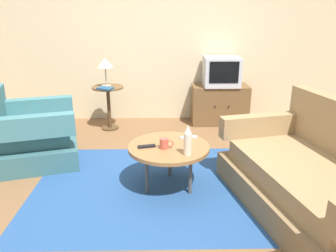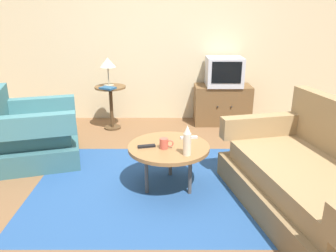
# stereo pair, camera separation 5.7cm
# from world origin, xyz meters

# --- Properties ---
(ground_plane) EXTENTS (16.00, 16.00, 0.00)m
(ground_plane) POSITION_xyz_m (0.00, 0.00, 0.00)
(ground_plane) COLOR brown
(back_wall) EXTENTS (9.00, 0.12, 2.70)m
(back_wall) POSITION_xyz_m (0.00, 2.24, 1.35)
(back_wall) COLOR #CCB78E
(back_wall) RESTS_ON ground
(area_rug) EXTENTS (2.66, 1.88, 0.00)m
(area_rug) POSITION_xyz_m (0.14, -0.05, 0.00)
(area_rug) COLOR navy
(area_rug) RESTS_ON ground
(armchair) EXTENTS (1.11, 1.09, 0.85)m
(armchair) POSITION_xyz_m (-1.42, 0.57, 0.30)
(armchair) COLOR #325C60
(armchair) RESTS_ON ground
(couch) EXTENTS (1.31, 1.94, 0.92)m
(couch) POSITION_xyz_m (1.39, -0.50, 0.29)
(couch) COLOR brown
(couch) RESTS_ON ground
(coffee_table) EXTENTS (0.78, 0.78, 0.44)m
(coffee_table) POSITION_xyz_m (0.14, -0.05, 0.41)
(coffee_table) COLOR olive
(coffee_table) RESTS_ON ground
(side_table) EXTENTS (0.44, 0.44, 0.64)m
(side_table) POSITION_xyz_m (-0.69, 1.68, 0.45)
(side_table) COLOR brown
(side_table) RESTS_ON ground
(tv_stand) EXTENTS (0.84, 0.45, 0.59)m
(tv_stand) POSITION_xyz_m (0.96, 1.92, 0.30)
(tv_stand) COLOR brown
(tv_stand) RESTS_ON ground
(television) EXTENTS (0.52, 0.45, 0.42)m
(television) POSITION_xyz_m (0.96, 1.90, 0.81)
(television) COLOR #B7B7BC
(television) RESTS_ON tv_stand
(table_lamp) EXTENTS (0.23, 0.23, 0.41)m
(table_lamp) POSITION_xyz_m (-0.71, 1.69, 0.95)
(table_lamp) COLOR #9E937A
(table_lamp) RESTS_ON side_table
(vase) EXTENTS (0.07, 0.07, 0.28)m
(vase) POSITION_xyz_m (0.31, -0.26, 0.57)
(vase) COLOR beige
(vase) RESTS_ON coffee_table
(mug) EXTENTS (0.13, 0.08, 0.10)m
(mug) POSITION_xyz_m (0.10, -0.11, 0.49)
(mug) COLOR #B74C3D
(mug) RESTS_ON coffee_table
(tv_remote_dark) EXTENTS (0.17, 0.08, 0.02)m
(tv_remote_dark) POSITION_xyz_m (-0.07, -0.08, 0.45)
(tv_remote_dark) COLOR black
(tv_remote_dark) RESTS_ON coffee_table
(tv_remote_silver) EXTENTS (0.18, 0.06, 0.02)m
(tv_remote_silver) POSITION_xyz_m (0.35, 0.14, 0.45)
(tv_remote_silver) COLOR #B2B2B7
(tv_remote_silver) RESTS_ON coffee_table
(book) EXTENTS (0.25, 0.22, 0.02)m
(book) POSITION_xyz_m (-0.70, 1.51, 0.65)
(book) COLOR navy
(book) RESTS_ON side_table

